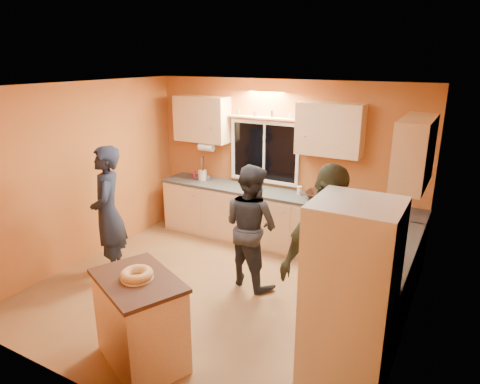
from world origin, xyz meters
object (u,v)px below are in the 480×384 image
Objects in this scene: island at (141,320)px; person_left at (108,213)px; person_center at (251,226)px; refrigerator at (350,300)px; person_right at (325,259)px.

person_left is at bearing 167.89° from island.
person_left reaches higher than island.
person_center reaches higher than island.
person_left is at bearing 171.35° from refrigerator.
person_center is at bearing 142.39° from refrigerator.
person_left is 3.02m from person_right.
person_left reaches higher than refrigerator.
person_center is (0.21, 1.91, 0.35)m from island.
refrigerator is at bearing 158.74° from person_center.
island is at bearing 152.27° from person_right.
island is 1.95m from person_center.
island is at bearing 99.96° from person_center.
island is 0.62× the size of person_left.
person_center is 0.83× the size of person_right.
person_center is at bearing 108.20° from island.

